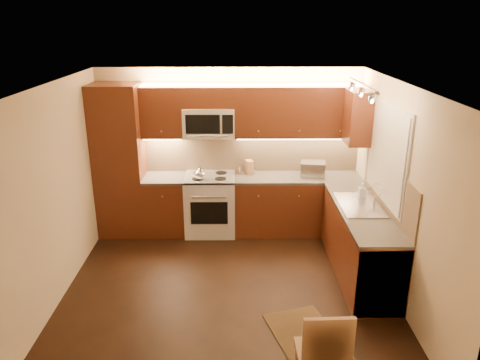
{
  "coord_description": "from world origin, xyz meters",
  "views": [
    {
      "loc": [
        0.1,
        -4.95,
        3.19
      ],
      "look_at": [
        0.15,
        0.55,
        1.25
      ],
      "focal_mm": 34.56,
      "sensor_mm": 36.0,
      "label": 1
    }
  ],
  "objects_px": {
    "sink": "(360,200)",
    "soap_bottle": "(362,190)",
    "knife_block": "(249,167)",
    "kettle": "(200,173)",
    "microwave": "(209,122)",
    "stove": "(210,204)",
    "toaster_oven": "(313,169)",
    "dining_chair": "(321,351)"
  },
  "relations": [
    {
      "from": "sink",
      "to": "soap_bottle",
      "type": "relative_size",
      "value": 4.16
    },
    {
      "from": "sink",
      "to": "knife_block",
      "type": "height_order",
      "value": "knife_block"
    },
    {
      "from": "kettle",
      "to": "knife_block",
      "type": "bearing_deg",
      "value": 3.11
    },
    {
      "from": "knife_block",
      "to": "soap_bottle",
      "type": "bearing_deg",
      "value": -51.87
    },
    {
      "from": "microwave",
      "to": "soap_bottle",
      "type": "distance_m",
      "value": 2.42
    },
    {
      "from": "stove",
      "to": "kettle",
      "type": "xyz_separation_m",
      "value": [
        -0.13,
        -0.16,
        0.56
      ]
    },
    {
      "from": "stove",
      "to": "sink",
      "type": "distance_m",
      "value": 2.35
    },
    {
      "from": "sink",
      "to": "stove",
      "type": "bearing_deg",
      "value": 150.64
    },
    {
      "from": "knife_block",
      "to": "kettle",
      "type": "bearing_deg",
      "value": -173.65
    },
    {
      "from": "knife_block",
      "to": "toaster_oven",
      "type": "bearing_deg",
      "value": -24.0
    },
    {
      "from": "toaster_oven",
      "to": "soap_bottle",
      "type": "height_order",
      "value": "toaster_oven"
    },
    {
      "from": "microwave",
      "to": "sink",
      "type": "height_order",
      "value": "microwave"
    },
    {
      "from": "stove",
      "to": "knife_block",
      "type": "relative_size",
      "value": 4.32
    },
    {
      "from": "kettle",
      "to": "soap_bottle",
      "type": "xyz_separation_m",
      "value": [
        2.22,
        -0.69,
        -0.02
      ]
    },
    {
      "from": "stove",
      "to": "kettle",
      "type": "height_order",
      "value": "kettle"
    },
    {
      "from": "dining_chair",
      "to": "toaster_oven",
      "type": "bearing_deg",
      "value": 80.68
    },
    {
      "from": "stove",
      "to": "sink",
      "type": "height_order",
      "value": "sink"
    },
    {
      "from": "sink",
      "to": "kettle",
      "type": "xyz_separation_m",
      "value": [
        -2.13,
        0.97,
        0.04
      ]
    },
    {
      "from": "sink",
      "to": "dining_chair",
      "type": "height_order",
      "value": "sink"
    },
    {
      "from": "sink",
      "to": "soap_bottle",
      "type": "bearing_deg",
      "value": 71.95
    },
    {
      "from": "toaster_oven",
      "to": "knife_block",
      "type": "height_order",
      "value": "toaster_oven"
    },
    {
      "from": "microwave",
      "to": "kettle",
      "type": "bearing_deg",
      "value": -114.3
    },
    {
      "from": "microwave",
      "to": "stove",
      "type": "bearing_deg",
      "value": -90.0
    },
    {
      "from": "knife_block",
      "to": "dining_chair",
      "type": "relative_size",
      "value": 0.22
    },
    {
      "from": "microwave",
      "to": "kettle",
      "type": "height_order",
      "value": "microwave"
    },
    {
      "from": "microwave",
      "to": "sink",
      "type": "bearing_deg",
      "value": -32.21
    },
    {
      "from": "stove",
      "to": "sink",
      "type": "bearing_deg",
      "value": -29.36
    },
    {
      "from": "dining_chair",
      "to": "knife_block",
      "type": "bearing_deg",
      "value": 96.47
    },
    {
      "from": "sink",
      "to": "dining_chair",
      "type": "xyz_separation_m",
      "value": [
        -0.87,
        -2.25,
        -0.5
      ]
    },
    {
      "from": "sink",
      "to": "toaster_oven",
      "type": "distance_m",
      "value": 1.26
    },
    {
      "from": "soap_bottle",
      "to": "knife_block",
      "type": "bearing_deg",
      "value": 140.21
    },
    {
      "from": "kettle",
      "to": "knife_block",
      "type": "xyz_separation_m",
      "value": [
        0.73,
        0.32,
        -0.01
      ]
    },
    {
      "from": "kettle",
      "to": "dining_chair",
      "type": "height_order",
      "value": "kettle"
    },
    {
      "from": "microwave",
      "to": "kettle",
      "type": "xyz_separation_m",
      "value": [
        -0.13,
        -0.29,
        -0.7
      ]
    },
    {
      "from": "microwave",
      "to": "toaster_oven",
      "type": "xyz_separation_m",
      "value": [
        1.57,
        -0.08,
        -0.71
      ]
    },
    {
      "from": "microwave",
      "to": "toaster_oven",
      "type": "bearing_deg",
      "value": -2.8
    },
    {
      "from": "toaster_oven",
      "to": "stove",
      "type": "bearing_deg",
      "value": -168.84
    },
    {
      "from": "dining_chair",
      "to": "soap_bottle",
      "type": "bearing_deg",
      "value": 67.22
    },
    {
      "from": "stove",
      "to": "microwave",
      "type": "height_order",
      "value": "microwave"
    },
    {
      "from": "kettle",
      "to": "soap_bottle",
      "type": "bearing_deg",
      "value": -38.04
    },
    {
      "from": "microwave",
      "to": "soap_bottle",
      "type": "xyz_separation_m",
      "value": [
        2.09,
        -0.98,
        -0.72
      ]
    },
    {
      "from": "sink",
      "to": "toaster_oven",
      "type": "height_order",
      "value": "toaster_oven"
    }
  ]
}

